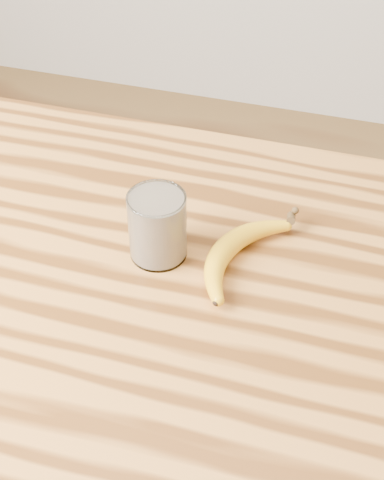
# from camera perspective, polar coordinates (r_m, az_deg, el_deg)

# --- Properties ---
(table) EXTENTS (1.20, 0.80, 0.90)m
(table) POSITION_cam_1_polar(r_m,az_deg,el_deg) (1.07, 3.55, -9.48)
(table) COLOR #B6742F
(table) RESTS_ON ground
(smoothie_glass) EXTENTS (0.09, 0.09, 0.11)m
(smoothie_glass) POSITION_cam_1_polar(r_m,az_deg,el_deg) (0.99, -2.96, 1.21)
(smoothie_glass) COLOR white
(smoothie_glass) RESTS_ON table
(banana) EXTENTS (0.19, 0.31, 0.04)m
(banana) POSITION_cam_1_polar(r_m,az_deg,el_deg) (1.01, 2.91, -0.64)
(banana) COLOR gold
(banana) RESTS_ON table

